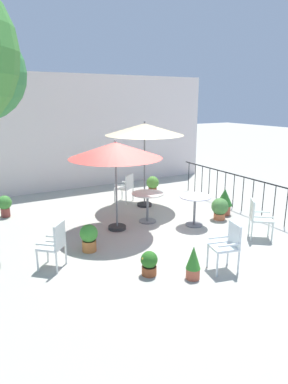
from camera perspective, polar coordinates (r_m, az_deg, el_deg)
ground_plane at (r=8.49m, az=1.11°, el=-6.31°), size 60.00×60.00×0.00m
villa_facade at (r=12.49m, az=-10.53°, el=9.84°), size 10.13×0.30×3.99m
terrace_railing at (r=10.11m, az=16.34°, el=0.68°), size 0.03×5.59×1.01m
patio_umbrella_0 at (r=8.04m, az=-4.82°, el=6.91°), size 2.23×2.23×2.23m
patio_umbrella_1 at (r=9.87m, az=0.09°, el=10.38°), size 2.27×2.27×2.53m
cafe_table_0 at (r=8.85m, az=0.59°, el=-1.65°), size 0.82×0.82×0.78m
cafe_table_1 at (r=8.68m, az=8.52°, el=-2.16°), size 0.80×0.80×0.78m
patio_chair_0 at (r=8.24m, az=18.58°, el=-3.90°), size 0.64×0.63×0.92m
patio_chair_1 at (r=6.67m, az=-14.78°, el=-8.24°), size 0.60×0.60×0.92m
patio_chair_2 at (r=6.57m, az=13.88°, el=-8.40°), size 0.55×0.52×0.91m
patio_chair_3 at (r=10.59m, az=-3.05°, el=1.04°), size 0.66×0.65×0.88m
potted_plant_0 at (r=6.23m, az=8.28°, el=-11.60°), size 0.27×0.27×0.63m
potted_plant_1 at (r=7.32m, az=-9.24°, el=-7.45°), size 0.38×0.38×0.59m
potted_plant_2 at (r=9.31m, az=12.63°, el=-2.61°), size 0.45×0.47×0.59m
potted_plant_3 at (r=10.04m, az=-22.37°, el=-1.96°), size 0.38×0.38×0.60m
potted_plant_4 at (r=11.67m, az=1.46°, el=1.39°), size 0.43×0.43×0.59m
potted_plant_5 at (r=9.70m, az=13.37°, el=-1.40°), size 0.45×0.45×0.75m
potted_plant_6 at (r=6.34m, az=0.87°, el=-11.79°), size 0.31×0.31×0.46m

